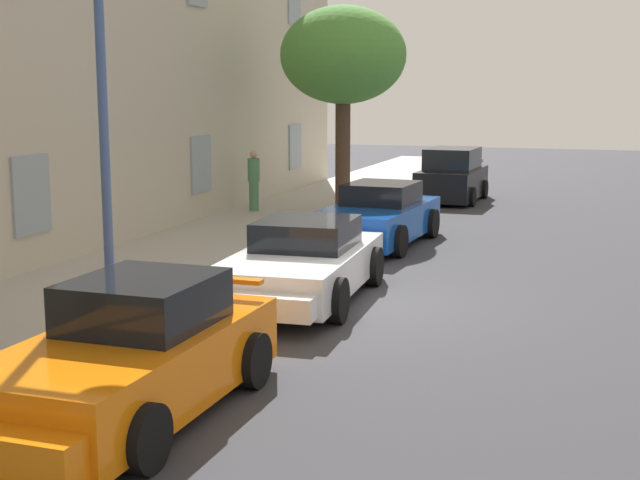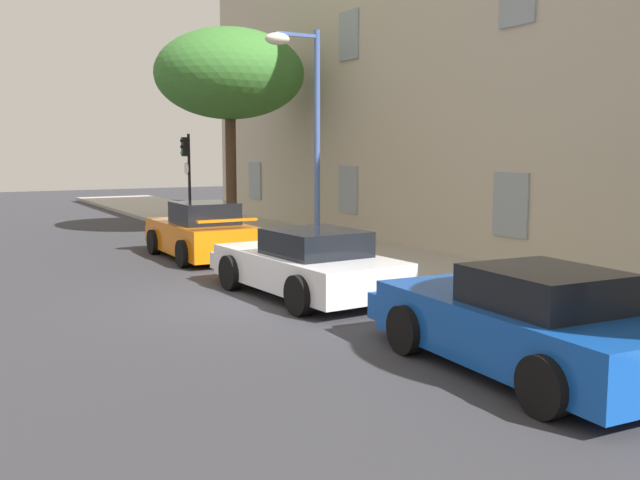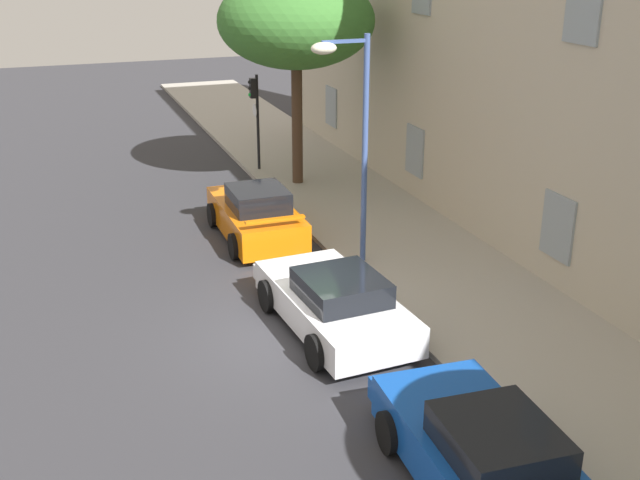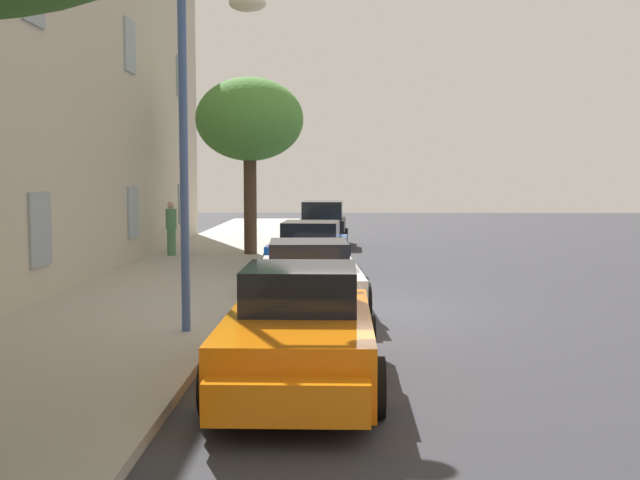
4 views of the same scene
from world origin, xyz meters
TOP-DOWN VIEW (x-y plane):
  - ground_plane at (0.00, 0.00)m, footprint 80.00×80.00m
  - sidewalk at (0.00, 4.19)m, footprint 60.00×4.12m
  - sportscar_red_lead at (-5.87, 0.73)m, footprint 4.51×2.07m
  - sportscar_yellow_flank at (-0.13, 0.80)m, footprint 4.89×2.40m
  - sportscar_white_middle at (5.48, 0.99)m, footprint 4.84×2.30m
  - tree_midblock at (-9.87, 3.33)m, footprint 4.87×4.87m
  - traffic_light at (-11.85, 2.49)m, footprint 0.44×0.36m
  - street_lamp at (-2.95, 2.29)m, footprint 0.44×1.42m

SIDE VIEW (x-z plane):
  - ground_plane at x=0.00m, z-range 0.00..0.00m
  - sidewalk at x=0.00m, z-range 0.00..0.14m
  - sportscar_yellow_flank at x=-0.13m, z-range -0.06..1.28m
  - sportscar_white_middle at x=5.48m, z-range -0.08..1.32m
  - sportscar_red_lead at x=-5.87m, z-range -0.11..1.39m
  - traffic_light at x=-11.85m, z-range 0.74..4.01m
  - street_lamp at x=-2.95m, z-range 1.21..6.75m
  - tree_midblock at x=-9.87m, z-range 1.97..8.61m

